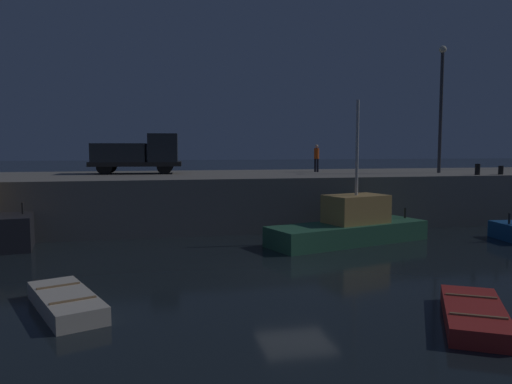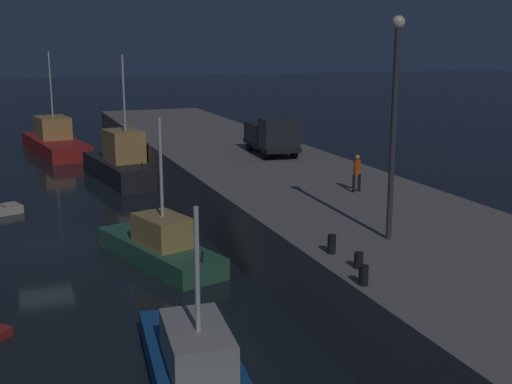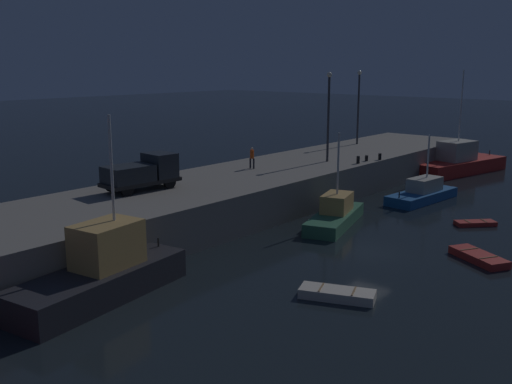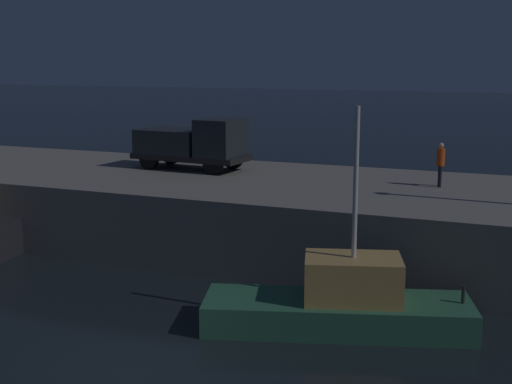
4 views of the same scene
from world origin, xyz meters
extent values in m
plane|color=black|center=(0.00, 0.00, 0.00)|extent=(320.00, 320.00, 0.00)
cube|color=gray|center=(0.00, 12.62, 1.39)|extent=(70.91, 9.82, 2.78)
cube|color=#2D6647|center=(3.90, 4.74, 0.45)|extent=(8.01, 4.43, 0.89)
cube|color=tan|center=(4.30, 4.86, 1.53)|extent=(3.12, 2.45, 1.27)
cylinder|color=silver|center=(4.31, 4.86, 4.30)|extent=(0.14, 0.14, 4.28)
cylinder|color=#262626|center=(7.27, 5.78, 1.14)|extent=(0.10, 0.10, 0.50)
cylinder|color=#262626|center=(-10.25, 6.80, 1.70)|extent=(0.10, 0.10, 0.50)
cylinder|color=#262626|center=(11.40, 3.69, 1.03)|extent=(0.10, 0.10, 0.50)
cube|color=#B22823|center=(2.85, -5.68, 0.22)|extent=(3.01, 3.85, 0.44)
cube|color=olive|center=(2.45, -6.38, 0.46)|extent=(1.12, 0.69, 0.04)
cube|color=olive|center=(3.24, -4.99, 0.46)|extent=(1.12, 0.69, 0.04)
cube|color=beige|center=(-7.11, -2.54, 0.23)|extent=(2.52, 3.80, 0.46)
cube|color=olive|center=(-6.82, -3.27, 0.48)|extent=(1.10, 0.50, 0.04)
cube|color=olive|center=(-7.41, -1.80, 0.48)|extent=(1.10, 0.50, 0.04)
cylinder|color=#38383D|center=(12.40, 11.11, 6.38)|extent=(0.20, 0.20, 7.19)
sphere|color=#F9EFCC|center=(12.40, 11.11, 10.15)|extent=(0.44, 0.44, 0.44)
cylinder|color=black|center=(-3.86, 14.71, 3.23)|extent=(0.92, 0.35, 0.90)
cylinder|color=black|center=(-4.00, 12.93, 3.23)|extent=(0.92, 0.35, 0.90)
cylinder|color=black|center=(-7.21, 14.97, 3.23)|extent=(0.92, 0.35, 0.90)
cylinder|color=black|center=(-7.35, 13.19, 3.23)|extent=(0.92, 0.35, 0.90)
cube|color=black|center=(-5.61, 13.95, 3.35)|extent=(5.40, 2.53, 0.25)
cube|color=#23282D|center=(-4.04, 13.83, 4.30)|extent=(1.84, 2.25, 1.64)
cube|color=#23282D|center=(-6.55, 14.03, 4.02)|extent=(3.20, 2.36, 1.08)
cylinder|color=black|center=(5.43, 13.88, 3.19)|extent=(0.14, 0.14, 0.82)
cylinder|color=black|center=(5.48, 13.56, 3.19)|extent=(0.14, 0.14, 0.82)
cylinder|color=#E54C14|center=(5.46, 13.72, 3.94)|extent=(0.36, 0.36, 0.68)
sphere|color=beige|center=(5.46, 13.72, 4.40)|extent=(0.20, 0.20, 0.20)
cylinder|color=black|center=(14.73, 8.59, 3.03)|extent=(0.28, 0.28, 0.50)
cylinder|color=black|center=(13.15, 8.49, 3.09)|extent=(0.28, 0.28, 0.63)
camera|label=1|loc=(-4.90, -16.17, 4.31)|focal=34.95mm
camera|label=2|loc=(31.33, -1.05, 9.51)|focal=45.91mm
camera|label=3|loc=(-29.70, -16.66, 11.02)|focal=41.07mm
camera|label=4|loc=(8.92, -13.71, 7.68)|focal=48.58mm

